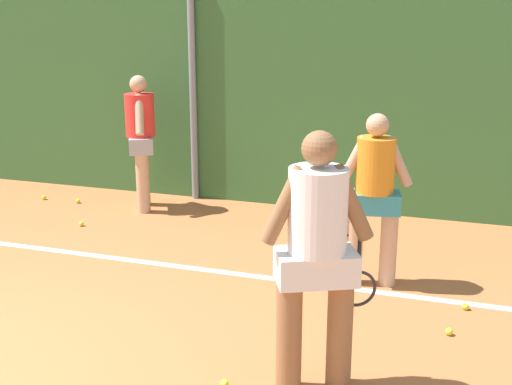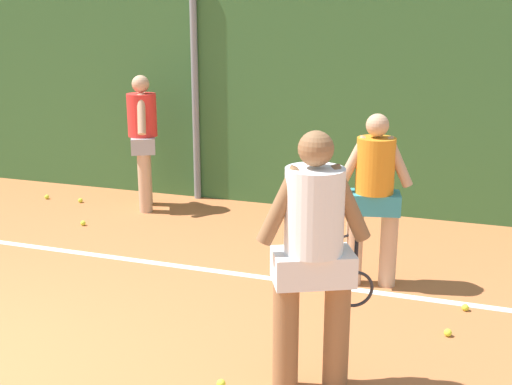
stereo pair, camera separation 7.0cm
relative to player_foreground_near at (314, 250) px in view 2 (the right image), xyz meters
name	(u,v)px [view 2 (the right image)]	position (x,y,z in m)	size (l,w,h in m)	color
ground_plane	(38,302)	(-2.84, 0.58, -1.08)	(28.93, 28.93, 0.00)	#B76638
hedge_fence_backdrop	(200,94)	(-2.84, 4.56, 0.45)	(18.80, 0.25, 3.05)	#386633
fence_post_center	(195,85)	(-2.84, 4.39, 0.60)	(0.10, 0.10, 3.37)	gray
court_baseline_paint	(107,256)	(-2.84, 1.83, -1.08)	(13.74, 0.10, 0.01)	white
player_foreground_near	(314,250)	(0.00, 0.00, 0.00)	(0.78, 0.54, 1.93)	#8C603D
player_midcourt	(374,192)	(0.11, 2.02, -0.10)	(0.79, 0.40, 1.76)	tan
player_backcourt_far	(143,135)	(-3.33, 3.69, -0.03)	(0.53, 0.71, 1.87)	tan
tennis_ball_0	(221,384)	(-0.62, -0.22, -1.05)	(0.07, 0.07, 0.07)	#CCDB33
tennis_ball_2	(448,333)	(0.93, 1.14, -1.05)	(0.07, 0.07, 0.07)	#CCDB33
tennis_ball_4	(83,223)	(-3.73, 2.71, -1.05)	(0.07, 0.07, 0.07)	#CCDB33
tennis_ball_5	(47,197)	(-4.95, 3.61, -1.05)	(0.07, 0.07, 0.07)	#CCDB33
tennis_ball_7	(80,200)	(-4.36, 3.61, -1.05)	(0.07, 0.07, 0.07)	#CCDB33
tennis_ball_8	(289,262)	(-0.81, 2.26, -1.05)	(0.07, 0.07, 0.07)	#CCDB33
tennis_ball_9	(465,307)	(1.06, 1.70, -1.05)	(0.07, 0.07, 0.07)	#CCDB33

